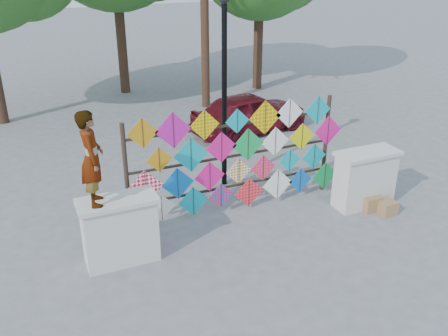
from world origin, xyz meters
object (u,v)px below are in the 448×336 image
Objects in this scene: kite_rack at (239,158)px; vendor_woman at (92,158)px; lamppost at (224,74)px; sedan at (249,113)px.

kite_rack is 2.98× the size of vendor_woman.
vendor_woman is 4.05m from lamppost.
kite_rack is 3.38m from vendor_woman.
vendor_woman is (-3.12, -0.93, 0.89)m from kite_rack.
kite_rack is at bearing -100.02° from lamppost.
kite_rack is 1.35× the size of sedan.
sedan is 4.23m from lamppost.
lamppost reaches higher than vendor_woman.
vendor_woman reaches higher than kite_rack.
vendor_woman is 7.71m from sedan.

